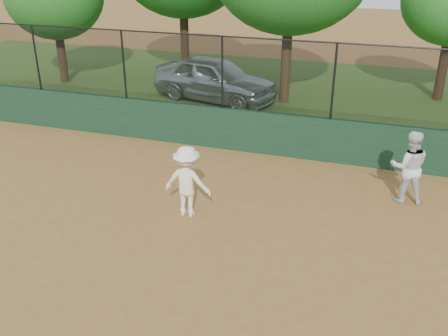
% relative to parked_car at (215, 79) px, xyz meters
% --- Properties ---
extents(ground, '(80.00, 80.00, 0.00)m').
position_rel_parked_car_xyz_m(ground, '(2.24, -10.39, -0.80)').
color(ground, '#956230').
rests_on(ground, ground).
extents(back_wall, '(26.00, 0.20, 1.20)m').
position_rel_parked_car_xyz_m(back_wall, '(2.24, -4.39, -0.20)').
color(back_wall, '#1B3D25').
rests_on(back_wall, ground).
extents(grass_strip, '(36.00, 12.00, 0.01)m').
position_rel_parked_car_xyz_m(grass_strip, '(2.24, 1.61, -0.80)').
color(grass_strip, '#2E4D18').
rests_on(grass_strip, ground).
extents(parked_car, '(5.01, 2.98, 1.60)m').
position_rel_parked_car_xyz_m(parked_car, '(0.00, 0.00, 0.00)').
color(parked_car, '#A8AEB1').
rests_on(parked_car, ground).
extents(player_second, '(0.92, 0.77, 1.71)m').
position_rel_parked_car_xyz_m(player_second, '(6.74, -6.13, 0.06)').
color(player_second, silver).
rests_on(player_second, ground).
extents(player_main, '(1.04, 0.72, 1.71)m').
position_rel_parked_car_xyz_m(player_main, '(2.24, -8.27, -0.00)').
color(player_main, white).
rests_on(player_main, ground).
extents(fence_assembly, '(26.00, 0.06, 2.00)m').
position_rel_parked_car_xyz_m(fence_assembly, '(2.22, -4.39, 1.44)').
color(fence_assembly, black).
rests_on(fence_assembly, back_wall).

